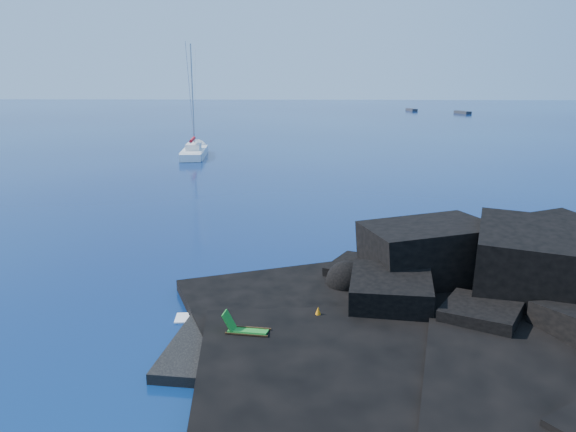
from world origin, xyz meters
name	(u,v)px	position (x,y,z in m)	size (l,w,h in m)	color
ground	(165,353)	(0.00, 0.00, 0.00)	(400.00, 400.00, 0.00)	#030936
headland	(521,321)	(13.00, 3.00, 0.00)	(24.00, 24.00, 3.60)	black
beach	(298,348)	(4.50, 0.50, 0.00)	(8.50, 6.00, 0.70)	black
surf_foam	(311,298)	(5.00, 5.00, 0.00)	(10.00, 8.00, 0.06)	white
sailboat	(194,156)	(-8.20, 46.77, 0.00)	(2.52, 12.01, 12.59)	white
deck_chair	(248,326)	(2.82, 0.36, 0.87)	(1.52, 0.67, 1.05)	#1C7F24
towel	(324,353)	(5.36, -0.54, 0.38)	(2.00, 0.95, 0.05)	white
sunbather	(324,349)	(5.36, -0.54, 0.51)	(1.63, 0.40, 0.22)	#AE725B
marker_cone	(318,314)	(5.21, 1.90, 0.64)	(0.38, 0.38, 0.58)	orange
distant_boat_a	(411,111)	(31.93, 132.40, 0.00)	(1.44, 4.61, 0.62)	#2A2A30
distant_boat_b	(462,114)	(42.33, 121.88, 0.00)	(1.56, 5.01, 0.67)	#27282D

